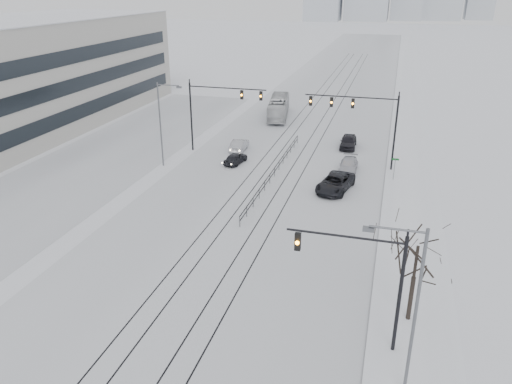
# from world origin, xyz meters

# --- Properties ---
(road) EXTENTS (22.00, 260.00, 0.02)m
(road) POSITION_xyz_m (0.00, 60.00, 0.01)
(road) COLOR silver
(road) RESTS_ON ground
(sidewalk_east) EXTENTS (5.00, 260.00, 0.16)m
(sidewalk_east) POSITION_xyz_m (13.50, 60.00, 0.08)
(sidewalk_east) COLOR white
(sidewalk_east) RESTS_ON ground
(curb) EXTENTS (0.10, 260.00, 0.12)m
(curb) POSITION_xyz_m (11.05, 60.00, 0.06)
(curb) COLOR gray
(curb) RESTS_ON ground
(parking_strip) EXTENTS (14.00, 60.00, 0.03)m
(parking_strip) POSITION_xyz_m (-20.00, 35.00, 0.01)
(parking_strip) COLOR silver
(parking_strip) RESTS_ON ground
(tram_rails) EXTENTS (5.30, 180.00, 0.01)m
(tram_rails) POSITION_xyz_m (-0.00, 40.00, 0.02)
(tram_rails) COLOR black
(tram_rails) RESTS_ON ground
(traffic_mast_near) EXTENTS (6.10, 0.37, 7.00)m
(traffic_mast_near) POSITION_xyz_m (10.79, 6.00, 4.56)
(traffic_mast_near) COLOR black
(traffic_mast_near) RESTS_ON ground
(traffic_mast_ne) EXTENTS (9.60, 0.37, 8.00)m
(traffic_mast_ne) POSITION_xyz_m (8.15, 34.99, 5.76)
(traffic_mast_ne) COLOR black
(traffic_mast_ne) RESTS_ON ground
(traffic_mast_nw) EXTENTS (9.10, 0.37, 8.00)m
(traffic_mast_nw) POSITION_xyz_m (-8.52, 36.00, 5.57)
(traffic_mast_nw) COLOR black
(traffic_mast_nw) RESTS_ON ground
(street_light_east) EXTENTS (2.73, 0.25, 9.00)m
(street_light_east) POSITION_xyz_m (12.70, 3.00, 5.21)
(street_light_east) COLOR #595B60
(street_light_east) RESTS_ON ground
(street_light_west) EXTENTS (2.73, 0.25, 9.00)m
(street_light_west) POSITION_xyz_m (-12.20, 30.00, 5.21)
(street_light_west) COLOR #595B60
(street_light_west) RESTS_ON ground
(bare_tree) EXTENTS (4.40, 4.40, 6.10)m
(bare_tree) POSITION_xyz_m (13.20, 9.00, 4.49)
(bare_tree) COLOR black
(bare_tree) RESTS_ON ground
(median_fence) EXTENTS (0.06, 24.00, 1.00)m
(median_fence) POSITION_xyz_m (0.00, 30.00, 0.53)
(median_fence) COLOR black
(median_fence) RESTS_ON ground
(street_sign) EXTENTS (0.70, 0.06, 2.40)m
(street_sign) POSITION_xyz_m (11.80, 32.00, 1.61)
(street_sign) COLOR #595B60
(street_sign) RESTS_ON ground
(sedan_sb_inner) EXTENTS (2.02, 3.82, 1.24)m
(sedan_sb_inner) POSITION_xyz_m (-5.06, 32.66, 0.62)
(sedan_sb_inner) COLOR black
(sedan_sb_inner) RESTS_ON ground
(sedan_sb_outer) EXTENTS (1.70, 4.27, 1.38)m
(sedan_sb_outer) POSITION_xyz_m (-6.06, 37.18, 0.69)
(sedan_sb_outer) COLOR #9B9CA2
(sedan_sb_outer) RESTS_ON ground
(sedan_nb_front) EXTENTS (3.63, 5.98, 1.55)m
(sedan_nb_front) POSITION_xyz_m (6.48, 27.90, 0.78)
(sedan_nb_front) COLOR black
(sedan_nb_front) RESTS_ON ground
(sedan_nb_right) EXTENTS (1.88, 4.49, 1.29)m
(sedan_nb_right) POSITION_xyz_m (7.15, 33.62, 0.65)
(sedan_nb_right) COLOR #B8B9C0
(sedan_nb_right) RESTS_ON ground
(sedan_nb_far) EXTENTS (1.94, 4.62, 1.56)m
(sedan_nb_far) POSITION_xyz_m (6.26, 41.82, 0.78)
(sedan_nb_far) COLOR black
(sedan_nb_far) RESTS_ON ground
(box_truck) EXTENTS (4.26, 11.14, 3.03)m
(box_truck) POSITION_xyz_m (-5.19, 53.81, 1.51)
(box_truck) COLOR silver
(box_truck) RESTS_ON ground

